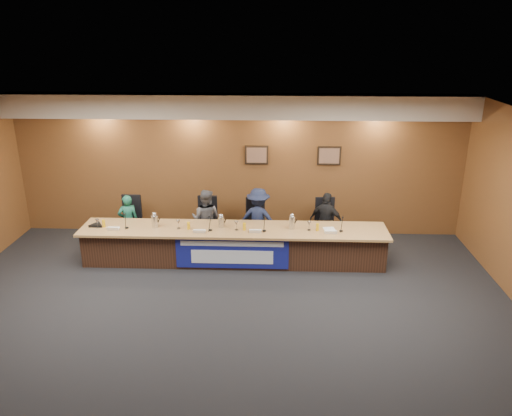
# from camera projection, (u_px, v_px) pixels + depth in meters

# --- Properties ---
(floor) EXTENTS (10.00, 10.00, 0.00)m
(floor) POSITION_uv_depth(u_px,v_px,m) (222.00, 327.00, 7.96)
(floor) COLOR black
(floor) RESTS_ON ground
(ceiling) EXTENTS (10.00, 8.00, 0.04)m
(ceiling) POSITION_uv_depth(u_px,v_px,m) (216.00, 128.00, 6.87)
(ceiling) COLOR silver
(ceiling) RESTS_ON wall_back
(wall_back) EXTENTS (10.00, 0.04, 3.20)m
(wall_back) POSITION_uv_depth(u_px,v_px,m) (239.00, 165.00, 11.17)
(wall_back) COLOR brown
(wall_back) RESTS_ON floor
(soffit) EXTENTS (10.00, 0.50, 0.50)m
(soffit) POSITION_uv_depth(u_px,v_px,m) (237.00, 106.00, 10.47)
(soffit) COLOR beige
(soffit) RESTS_ON wall_back
(dais_body) EXTENTS (6.00, 0.80, 0.70)m
(dais_body) POSITION_uv_depth(u_px,v_px,m) (234.00, 246.00, 10.09)
(dais_body) COLOR #382014
(dais_body) RESTS_ON floor
(dais_top) EXTENTS (6.10, 0.95, 0.05)m
(dais_top) POSITION_uv_depth(u_px,v_px,m) (233.00, 229.00, 9.92)
(dais_top) COLOR #A37643
(dais_top) RESTS_ON dais_body
(banner) EXTENTS (2.20, 0.02, 0.65)m
(banner) POSITION_uv_depth(u_px,v_px,m) (232.00, 253.00, 9.69)
(banner) COLOR navy
(banner) RESTS_ON dais_body
(banner_text_upper) EXTENTS (2.00, 0.01, 0.10)m
(banner_text_upper) POSITION_uv_depth(u_px,v_px,m) (232.00, 244.00, 9.61)
(banner_text_upper) COLOR silver
(banner_text_upper) RESTS_ON banner
(banner_text_lower) EXTENTS (1.60, 0.01, 0.28)m
(banner_text_lower) POSITION_uv_depth(u_px,v_px,m) (232.00, 257.00, 9.71)
(banner_text_lower) COLOR silver
(banner_text_lower) RESTS_ON banner
(wall_photo_left) EXTENTS (0.52, 0.04, 0.42)m
(wall_photo_left) POSITION_uv_depth(u_px,v_px,m) (257.00, 155.00, 11.04)
(wall_photo_left) COLOR black
(wall_photo_left) RESTS_ON wall_back
(wall_photo_right) EXTENTS (0.52, 0.04, 0.42)m
(wall_photo_right) POSITION_uv_depth(u_px,v_px,m) (329.00, 156.00, 10.98)
(wall_photo_right) COLOR black
(wall_photo_right) RESTS_ON wall_back
(panelist_a) EXTENTS (0.50, 0.42, 1.17)m
(panelist_a) POSITION_uv_depth(u_px,v_px,m) (128.00, 221.00, 10.74)
(panelist_a) COLOR #195B46
(panelist_a) RESTS_ON floor
(panelist_b) EXTENTS (0.71, 0.60, 1.31)m
(panelist_b) POSITION_uv_depth(u_px,v_px,m) (206.00, 219.00, 10.65)
(panelist_b) COLOR #505056
(panelist_b) RESTS_ON floor
(panelist_c) EXTENTS (0.96, 0.67, 1.35)m
(panelist_c) POSITION_uv_depth(u_px,v_px,m) (258.00, 219.00, 10.60)
(panelist_c) COLOR #171E39
(panelist_c) RESTS_ON floor
(panelist_d) EXTENTS (0.81, 0.59, 1.27)m
(panelist_d) POSITION_uv_depth(u_px,v_px,m) (326.00, 222.00, 10.56)
(panelist_d) COLOR black
(panelist_d) RESTS_ON floor
(office_chair_a) EXTENTS (0.50, 0.50, 0.08)m
(office_chair_a) POSITION_uv_depth(u_px,v_px,m) (130.00, 224.00, 10.87)
(office_chair_a) COLOR black
(office_chair_a) RESTS_ON floor
(office_chair_b) EXTENTS (0.49, 0.49, 0.08)m
(office_chair_b) POSITION_uv_depth(u_px,v_px,m) (207.00, 225.00, 10.80)
(office_chair_b) COLOR black
(office_chair_b) RESTS_ON floor
(office_chair_c) EXTENTS (0.62, 0.62, 0.08)m
(office_chair_c) POSITION_uv_depth(u_px,v_px,m) (258.00, 226.00, 10.76)
(office_chair_c) COLOR black
(office_chair_c) RESTS_ON floor
(office_chair_d) EXTENTS (0.51, 0.51, 0.08)m
(office_chair_d) POSITION_uv_depth(u_px,v_px,m) (326.00, 227.00, 10.71)
(office_chair_d) COLOR black
(office_chair_d) RESTS_ON floor
(nameplate_a) EXTENTS (0.24, 0.08, 0.10)m
(nameplate_a) POSITION_uv_depth(u_px,v_px,m) (113.00, 228.00, 9.78)
(nameplate_a) COLOR white
(nameplate_a) RESTS_ON dais_top
(microphone_a) EXTENTS (0.07, 0.07, 0.02)m
(microphone_a) POSITION_uv_depth(u_px,v_px,m) (127.00, 228.00, 9.91)
(microphone_a) COLOR black
(microphone_a) RESTS_ON dais_top
(juice_glass_a) EXTENTS (0.06, 0.06, 0.15)m
(juice_glass_a) POSITION_uv_depth(u_px,v_px,m) (104.00, 223.00, 9.95)
(juice_glass_a) COLOR #E8AE0E
(juice_glass_a) RESTS_ON dais_top
(water_glass_a) EXTENTS (0.08, 0.08, 0.18)m
(water_glass_a) POSITION_uv_depth(u_px,v_px,m) (98.00, 224.00, 9.91)
(water_glass_a) COLOR silver
(water_glass_a) RESTS_ON dais_top
(nameplate_b) EXTENTS (0.24, 0.08, 0.10)m
(nameplate_b) POSITION_uv_depth(u_px,v_px,m) (199.00, 231.00, 9.65)
(nameplate_b) COLOR white
(nameplate_b) RESTS_ON dais_top
(microphone_b) EXTENTS (0.07, 0.07, 0.02)m
(microphone_b) POSITION_uv_depth(u_px,v_px,m) (210.00, 230.00, 9.80)
(microphone_b) COLOR black
(microphone_b) RESTS_ON dais_top
(juice_glass_b) EXTENTS (0.06, 0.06, 0.15)m
(juice_glass_b) POSITION_uv_depth(u_px,v_px,m) (189.00, 226.00, 9.84)
(juice_glass_b) COLOR #E8AE0E
(juice_glass_b) RESTS_ON dais_top
(water_glass_b) EXTENTS (0.08, 0.08, 0.18)m
(water_glass_b) POSITION_uv_depth(u_px,v_px,m) (178.00, 224.00, 9.87)
(water_glass_b) COLOR silver
(water_glass_b) RESTS_ON dais_top
(nameplate_c) EXTENTS (0.24, 0.08, 0.10)m
(nameplate_c) POSITION_uv_depth(u_px,v_px,m) (255.00, 231.00, 9.65)
(nameplate_c) COLOR white
(nameplate_c) RESTS_ON dais_top
(microphone_c) EXTENTS (0.07, 0.07, 0.02)m
(microphone_c) POSITION_uv_depth(u_px,v_px,m) (264.00, 231.00, 9.76)
(microphone_c) COLOR black
(microphone_c) RESTS_ON dais_top
(juice_glass_c) EXTENTS (0.06, 0.06, 0.15)m
(juice_glass_c) POSITION_uv_depth(u_px,v_px,m) (244.00, 227.00, 9.79)
(juice_glass_c) COLOR #E8AE0E
(juice_glass_c) RESTS_ON dais_top
(water_glass_c) EXTENTS (0.08, 0.08, 0.18)m
(water_glass_c) POSITION_uv_depth(u_px,v_px,m) (237.00, 226.00, 9.80)
(water_glass_c) COLOR silver
(water_glass_c) RESTS_ON dais_top
(nameplate_d) EXTENTS (0.24, 0.08, 0.10)m
(nameplate_d) POSITION_uv_depth(u_px,v_px,m) (331.00, 232.00, 9.60)
(nameplate_d) COLOR white
(nameplate_d) RESTS_ON dais_top
(microphone_d) EXTENTS (0.07, 0.07, 0.02)m
(microphone_d) POSITION_uv_depth(u_px,v_px,m) (341.00, 231.00, 9.75)
(microphone_d) COLOR black
(microphone_d) RESTS_ON dais_top
(juice_glass_d) EXTENTS (0.06, 0.06, 0.15)m
(juice_glass_d) POSITION_uv_depth(u_px,v_px,m) (317.00, 227.00, 9.77)
(juice_glass_d) COLOR #E8AE0E
(juice_glass_d) RESTS_ON dais_top
(water_glass_d) EXTENTS (0.08, 0.08, 0.18)m
(water_glass_d) POSITION_uv_depth(u_px,v_px,m) (309.00, 226.00, 9.79)
(water_glass_d) COLOR silver
(water_glass_d) RESTS_ON dais_top
(carafe_left) EXTENTS (0.13, 0.13, 0.25)m
(carafe_left) POSITION_uv_depth(u_px,v_px,m) (155.00, 221.00, 9.92)
(carafe_left) COLOR silver
(carafe_left) RESTS_ON dais_top
(carafe_mid) EXTENTS (0.12, 0.12, 0.22)m
(carafe_mid) POSITION_uv_depth(u_px,v_px,m) (221.00, 222.00, 9.94)
(carafe_mid) COLOR silver
(carafe_mid) RESTS_ON dais_top
(carafe_right) EXTENTS (0.12, 0.12, 0.26)m
(carafe_right) POSITION_uv_depth(u_px,v_px,m) (292.00, 223.00, 9.84)
(carafe_right) COLOR silver
(carafe_right) RESTS_ON dais_top
(speakerphone) EXTENTS (0.32, 0.32, 0.05)m
(speakerphone) POSITION_uv_depth(u_px,v_px,m) (96.00, 225.00, 10.00)
(speakerphone) COLOR black
(speakerphone) RESTS_ON dais_top
(paper_stack) EXTENTS (0.26, 0.33, 0.01)m
(paper_stack) POSITION_uv_depth(u_px,v_px,m) (330.00, 230.00, 9.82)
(paper_stack) COLOR white
(paper_stack) RESTS_ON dais_top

